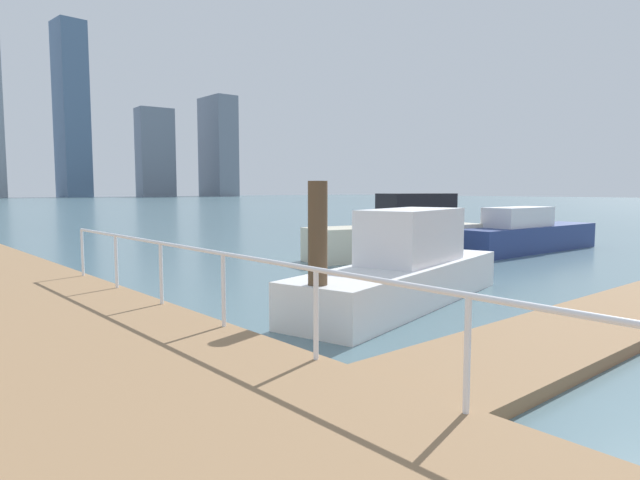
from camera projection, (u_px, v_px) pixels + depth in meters
name	position (u px, v px, depth m)	size (l,w,h in m)	color
ground_plane	(209.00, 279.00, 14.56)	(300.00, 300.00, 0.00)	slate
floating_dock	(596.00, 324.00, 9.33)	(11.64, 2.00, 0.18)	#93704C
dock_piling_1	(318.00, 259.00, 8.85)	(0.31, 0.31, 2.49)	brown
moored_boat_2	(401.00, 234.00, 19.14)	(6.78, 2.96, 2.20)	beige
moored_boat_3	(406.00, 269.00, 11.46)	(6.82, 3.20, 1.95)	white
moored_boat_4	(527.00, 235.00, 20.83)	(7.52, 1.75, 1.69)	navy
skyline_tower_4	(71.00, 110.00, 151.42)	(7.10, 8.47, 47.48)	slate
skyline_tower_5	(155.00, 153.00, 162.51)	(10.02, 6.60, 25.68)	slate
skyline_tower_6	(218.00, 147.00, 170.30)	(6.82, 13.35, 30.19)	slate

